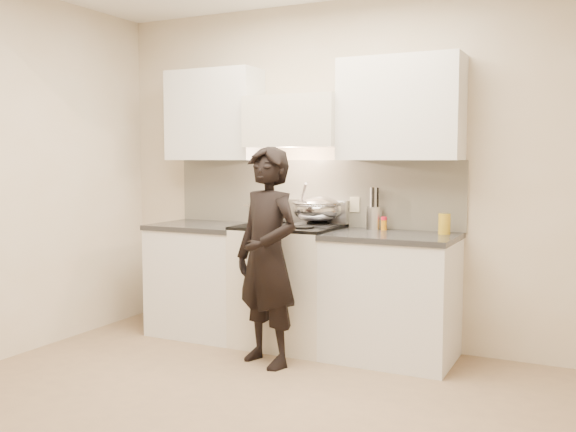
{
  "coord_description": "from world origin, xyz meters",
  "views": [
    {
      "loc": [
        1.88,
        -3.03,
        1.45
      ],
      "look_at": [
        -0.13,
        1.05,
        1.05
      ],
      "focal_mm": 40.0,
      "sensor_mm": 36.0,
      "label": 1
    }
  ],
  "objects": [
    {
      "name": "wok",
      "position": [
        -0.12,
        1.57,
        1.07
      ],
      "size": [
        0.41,
        0.48,
        0.33
      ],
      "color": "#B7B6BB",
      "rests_on": "stove"
    },
    {
      "name": "stove",
      "position": [
        -0.3,
        1.42,
        0.47
      ],
      "size": [
        0.76,
        0.65,
        0.96
      ],
      "color": "beige",
      "rests_on": "ground"
    },
    {
      "name": "utensil_crock",
      "position": [
        0.31,
        1.67,
        1.02
      ],
      "size": [
        0.12,
        0.12,
        0.32
      ],
      "color": "#BBBBBB",
      "rests_on": "counter_right"
    },
    {
      "name": "counter_left",
      "position": [
        -1.08,
        1.43,
        0.46
      ],
      "size": [
        0.82,
        0.67,
        0.92
      ],
      "color": "silver",
      "rests_on": "ground"
    },
    {
      "name": "counter_right",
      "position": [
        0.53,
        1.43,
        0.46
      ],
      "size": [
        0.92,
        0.67,
        0.92
      ],
      "color": "silver",
      "rests_on": "ground"
    },
    {
      "name": "stock_pot",
      "position": [
        -0.45,
        1.29,
        1.04
      ],
      "size": [
        0.34,
        0.25,
        0.16
      ],
      "color": "#B7B6BB",
      "rests_on": "stove"
    },
    {
      "name": "spice_jar",
      "position": [
        0.4,
        1.63,
        0.97
      ],
      "size": [
        0.05,
        0.05,
        0.1
      ],
      "color": "orange",
      "rests_on": "counter_right"
    },
    {
      "name": "person",
      "position": [
        -0.22,
        0.91,
        0.77
      ],
      "size": [
        0.66,
        0.54,
        1.54
      ],
      "primitive_type": "imported",
      "rotation": [
        0.0,
        0.0,
        -0.36
      ],
      "color": "black",
      "rests_on": "ground"
    },
    {
      "name": "room_shell",
      "position": [
        -0.06,
        0.37,
        1.6
      ],
      "size": [
        4.04,
        3.54,
        2.7
      ],
      "color": "beige",
      "rests_on": "ground"
    },
    {
      "name": "oil_glass",
      "position": [
        0.87,
        1.56,
        0.99
      ],
      "size": [
        0.09,
        0.09,
        0.15
      ],
      "color": "#B18E1E",
      "rests_on": "counter_right"
    },
    {
      "name": "ground_plane",
      "position": [
        0.0,
        0.0,
        0.0
      ],
      "size": [
        4.0,
        4.0,
        0.0
      ],
      "primitive_type": "plane",
      "color": "#8C7153"
    }
  ]
}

